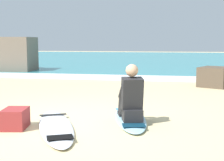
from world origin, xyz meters
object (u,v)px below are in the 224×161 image
shoreline_rock (215,77)px  beach_bag (15,119)px  surfboard_spare_near (56,126)px  surfer_seated (131,98)px  surfboard_main (130,118)px

shoreline_rock → beach_bag: size_ratio=1.97×
beach_bag → surfboard_spare_near: bearing=11.0°
surfer_seated → surfboard_main: bearing=99.9°
surfboard_main → beach_bag: bearing=-152.7°
surfboard_main → surfboard_spare_near: (-1.11, -0.78, -0.00)m
surfboard_main → beach_bag: size_ratio=4.41×
surfboard_main → shoreline_rock: bearing=66.3°
surfboard_spare_near → shoreline_rock: (3.15, 5.43, 0.27)m
surfboard_main → shoreline_rock: 5.09m
surfboard_main → surfboard_spare_near: size_ratio=0.90×
beach_bag → surfer_seated: bearing=19.3°
surfboard_main → surfer_seated: 0.49m
surfboard_spare_near → shoreline_rock: shoreline_rock is taller
shoreline_rock → surfer_seated: bearing=-112.0°
surfboard_main → surfer_seated: surfer_seated is taller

